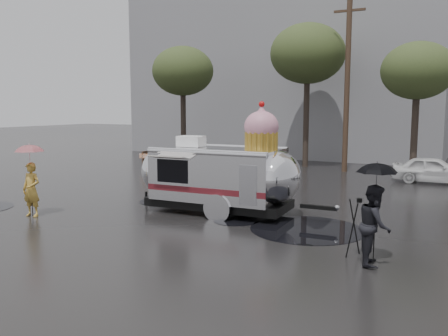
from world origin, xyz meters
The scene contains 14 objects.
ground centered at (0.00, 0.00, 0.00)m, with size 120.00×120.00×0.00m, color black.
puddles centered at (0.64, 1.12, 0.00)m, with size 13.62×6.01×0.01m.
grey_building centered at (-4.00, 24.00, 6.50)m, with size 22.00×12.00×13.00m, color slate.
utility_pole centered at (2.50, 14.00, 4.62)m, with size 1.60×0.28×9.00m.
tree_left centered at (-7.00, 13.00, 5.48)m, with size 3.64×3.64×6.95m.
tree_mid centered at (0.00, 15.00, 6.34)m, with size 4.20×4.20×8.03m.
tree_right centered at (6.00, 13.00, 5.06)m, with size 3.36×3.36×6.42m.
barricade_row centered at (-5.55, 9.96, 0.52)m, with size 4.30×0.80×1.00m.
airstream_trailer centered at (1.34, 2.32, 1.29)m, with size 6.83×2.78×3.68m.
person_left centered at (-3.67, -0.96, 0.85)m, with size 0.61×0.41×1.71m, color gold.
umbrella_pink centered at (-3.67, -0.96, 1.92)m, with size 1.10×1.10×2.30m.
person_right centered at (6.75, -0.65, 0.89)m, with size 0.85×0.47×1.78m, color black.
umbrella_black centered at (6.75, -0.65, 1.91)m, with size 1.07×1.07×2.28m.
tripod centered at (6.33, -0.30, 0.80)m, with size 0.52×0.58×1.39m.
Camera 1 is at (8.57, -11.07, 3.46)m, focal length 38.00 mm.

